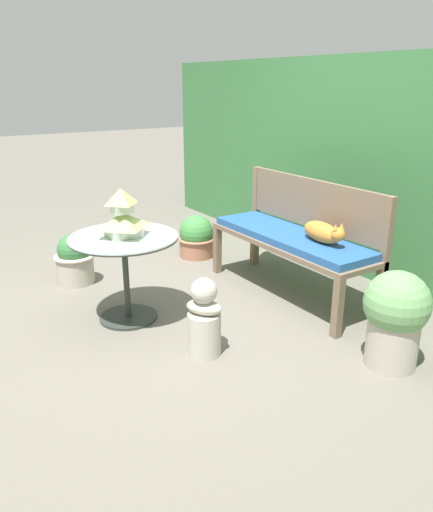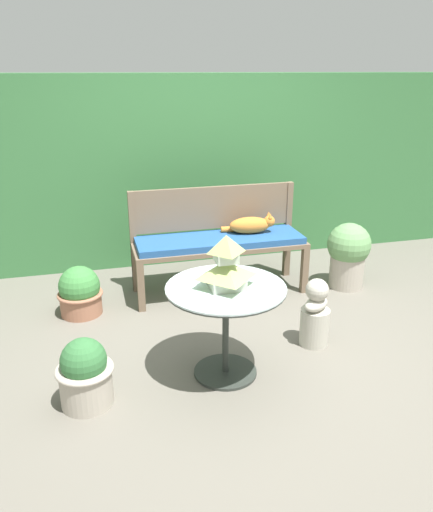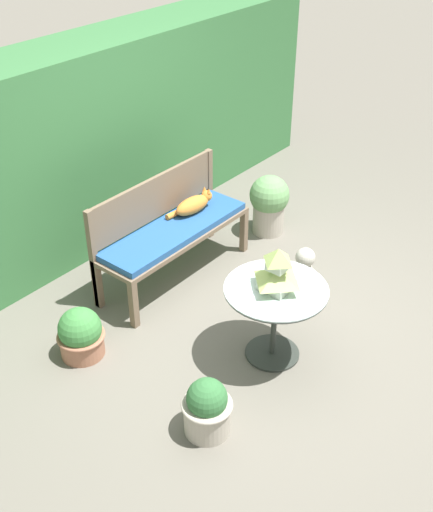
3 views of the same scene
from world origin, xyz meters
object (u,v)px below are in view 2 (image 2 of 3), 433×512
Objects in this scene: cat at (251,225)px; pagoda_birdhouse at (226,265)px; patio_table at (226,306)px; garden_bust at (315,315)px; potted_plant_bench_left at (80,292)px; garden_bench at (220,245)px; potted_plant_hedge_corner at (348,253)px; potted_plant_patio_mid at (85,374)px.

pagoda_birdhouse is (-0.63, -1.36, 0.18)m from cat.
patio_table is 0.83m from garden_bust.
garden_bench is at bearing 6.30° from potted_plant_bench_left.
garden_bench is at bearing -166.10° from cat.
pagoda_birdhouse is (-0.32, -1.32, 0.34)m from garden_bench.
potted_plant_bench_left is (-1.27, -0.14, -0.27)m from garden_bench.
pagoda_birdhouse is at bearing -103.50° from garden_bench.
potted_plant_bench_left is at bearing 115.27° from garden_bust.
potted_plant_hedge_corner is at bearing -9.49° from cat.
cat is 1.14× the size of potted_plant_bench_left.
cat is 1.09× the size of potted_plant_patio_mid.
cat reaches higher than patio_table.
patio_table is at bearing 5.88° from potted_plant_patio_mid.
pagoda_birdhouse is (0.00, 0.00, 0.28)m from patio_table.
potted_plant_hedge_corner is at bearing 14.96° from garden_bust.
patio_table is (-0.32, -1.32, 0.05)m from garden_bench.
garden_bench is 2.50× the size of potted_plant_hedge_corner.
potted_plant_bench_left is 2.48m from potted_plant_hedge_corner.
garden_bust is (0.76, 0.21, -0.28)m from patio_table.
cat is 1.39× the size of pagoda_birdhouse.
cat is 1.51m from patio_table.
patio_table is at bearing -143.63° from potted_plant_hedge_corner.
garden_bench reaches higher than garden_bust.
cat is 1.65m from potted_plant_bench_left.
cat is 0.97m from potted_plant_hedge_corner.
potted_plant_patio_mid is at bearing -131.30° from garden_bench.
cat is 1.22m from garden_bust.
garden_bust is 1.71m from potted_plant_patio_mid.
cat reaches higher than garden_bench.
patio_table is 1.25× the size of potted_plant_hedge_corner.
pagoda_birdhouse is 0.82× the size of potted_plant_bench_left.
potted_plant_bench_left is at bearing 128.81° from pagoda_birdhouse.
pagoda_birdhouse is at bearing -143.63° from potted_plant_hedge_corner.
garden_bench is 0.35m from cat.
garden_bust is (0.44, -1.11, -0.23)m from garden_bench.
patio_table is 0.98m from potted_plant_patio_mid.
potted_plant_bench_left is at bearing 128.81° from patio_table.
garden_bust is at bearing 15.37° from patio_table.
garden_bench reaches higher than potted_plant_bench_left.
cat reaches higher than potted_plant_bench_left.
potted_plant_bench_left is at bearing -167.59° from cat.
cat is 0.78× the size of potted_plant_hedge_corner.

